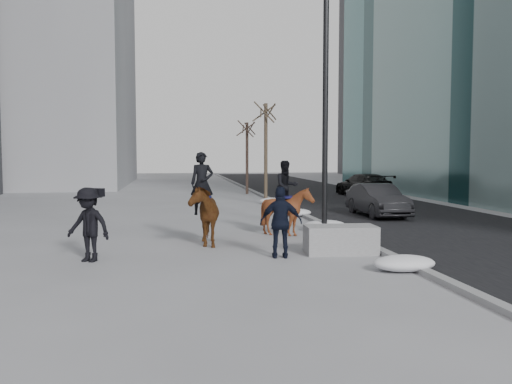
{
  "coord_description": "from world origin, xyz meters",
  "views": [
    {
      "loc": [
        -2.23,
        -13.43,
        2.54
      ],
      "look_at": [
        0.0,
        1.2,
        1.5
      ],
      "focal_mm": 38.0,
      "sensor_mm": 36.0,
      "label": 1
    }
  ],
  "objects": [
    {
      "name": "ground",
      "position": [
        0.0,
        0.0,
        0.0
      ],
      "size": [
        120.0,
        120.0,
        0.0
      ],
      "primitive_type": "plane",
      "color": "gray",
      "rests_on": "ground"
    },
    {
      "name": "tree_far",
      "position": [
        2.4,
        20.72,
        2.52
      ],
      "size": [
        1.2,
        1.2,
        5.05
      ],
      "primitive_type": null,
      "color": "#392922",
      "rests_on": "ground"
    },
    {
      "name": "planter",
      "position": [
        1.97,
        -0.23,
        0.36
      ],
      "size": [
        1.84,
        1.0,
        0.72
      ],
      "primitive_type": "cube",
      "rotation": [
        0.0,
        0.0,
        -0.06
      ],
      "color": "#949396",
      "rests_on": "ground"
    },
    {
      "name": "car_near",
      "position": [
        6.01,
        7.62,
        0.66
      ],
      "size": [
        1.46,
        4.02,
        1.32
      ],
      "primitive_type": "imported",
      "rotation": [
        0.0,
        0.0,
        0.01
      ],
      "color": "black",
      "rests_on": "ground"
    },
    {
      "name": "curb",
      "position": [
        3.0,
        10.0,
        0.06
      ],
      "size": [
        0.25,
        90.0,
        0.12
      ],
      "primitive_type": "cube",
      "color": "gray",
      "rests_on": "ground"
    },
    {
      "name": "feeder",
      "position": [
        0.35,
        -0.57,
        0.88
      ],
      "size": [
        1.08,
        0.93,
        1.75
      ],
      "color": "black",
      "rests_on": "ground"
    },
    {
      "name": "road",
      "position": [
        7.0,
        10.0,
        0.01
      ],
      "size": [
        8.0,
        90.0,
        0.01
      ],
      "primitive_type": "cube",
      "color": "black",
      "rests_on": "ground"
    },
    {
      "name": "snow_piles",
      "position": [
        2.7,
        5.16,
        0.17
      ],
      "size": [
        1.42,
        16.8,
        0.36
      ],
      "color": "silver",
      "rests_on": "ground"
    },
    {
      "name": "tree_near",
      "position": [
        2.4,
        13.65,
        2.83
      ],
      "size": [
        1.2,
        1.2,
        5.66
      ],
      "primitive_type": null,
      "color": "#3B2B23",
      "rests_on": "ground"
    },
    {
      "name": "lamppost",
      "position": [
        2.6,
        3.66,
        4.99
      ],
      "size": [
        0.25,
        1.89,
        9.09
      ],
      "color": "black",
      "rests_on": "ground"
    },
    {
      "name": "mounted_right",
      "position": [
        1.24,
        2.95,
        0.94
      ],
      "size": [
        1.55,
        1.66,
        2.34
      ],
      "color": "#542E10",
      "rests_on": "ground"
    },
    {
      "name": "mounted_left",
      "position": [
        -1.44,
        1.76,
        0.97
      ],
      "size": [
        0.97,
        2.03,
        2.6
      ],
      "color": "#481D0E",
      "rests_on": "ground"
    },
    {
      "name": "camera_crew",
      "position": [
        -4.22,
        -0.33,
        0.89
      ],
      "size": [
        1.31,
        1.12,
        1.75
      ],
      "color": "black",
      "rests_on": "ground"
    },
    {
      "name": "car_far",
      "position": [
        9.1,
        17.81,
        0.69
      ],
      "size": [
        2.52,
        4.95,
        1.38
      ],
      "primitive_type": "imported",
      "rotation": [
        0.0,
        0.0,
        3.27
      ],
      "color": "black",
      "rests_on": "ground"
    }
  ]
}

